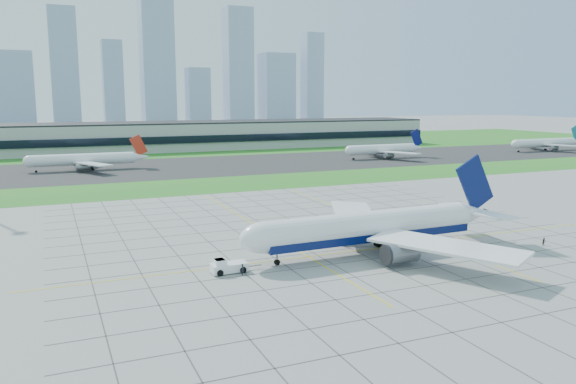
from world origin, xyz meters
The scene contains 14 objects.
ground centered at (0.00, 0.00, 0.00)m, with size 1400.00×1400.00×0.00m, color #9C9C97.
grass_median centered at (0.00, 90.00, 0.02)m, with size 700.00×35.00×0.04m, color #227320.
asphalt_taxiway centered at (0.00, 145.00, 0.03)m, with size 700.00×75.00×0.04m, color #383838.
grass_far centered at (0.00, 255.00, 0.02)m, with size 700.00×145.00×0.04m, color #227320.
apron_markings centered at (0.43, 11.09, 0.02)m, with size 120.00×130.00×0.03m.
terminal centered at (40.00, 229.87, 7.89)m, with size 260.00×43.00×15.80m.
city_skyline centered at (-8.71, 520.00, 59.09)m, with size 523.00×32.40×160.00m.
airliner centered at (2.28, -4.10, 4.85)m, with size 56.37×57.10×17.74m.
pushback_tug centered at (-26.61, -5.33, 1.10)m, with size 8.92×3.25×2.47m.
crew_near centered at (-24.66, -7.66, 0.98)m, with size 0.72×0.47×1.96m, color black.
crew_far centered at (36.69, -13.33, 0.78)m, with size 0.76×0.59×1.57m, color black.
distant_jet_1 centered at (-39.30, 149.13, 4.49)m, with size 46.07×42.66×14.08m.
distant_jet_2 centered at (98.02, 140.31, 4.49)m, with size 41.77×42.66×14.08m.
distant_jet_3 centered at (203.67, 138.68, 4.49)m, with size 48.70×42.66×14.08m.
Camera 1 is at (-53.17, -92.84, 28.95)m, focal length 35.00 mm.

